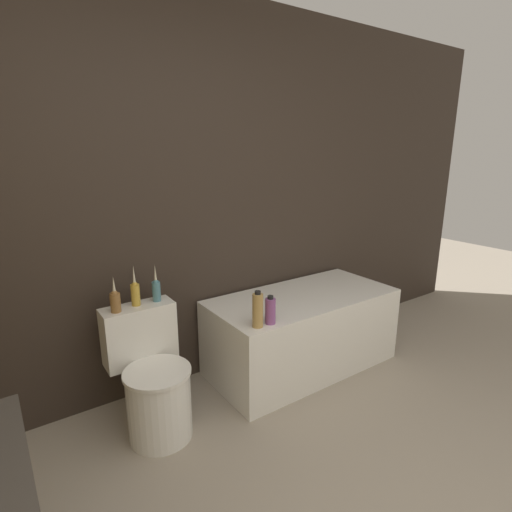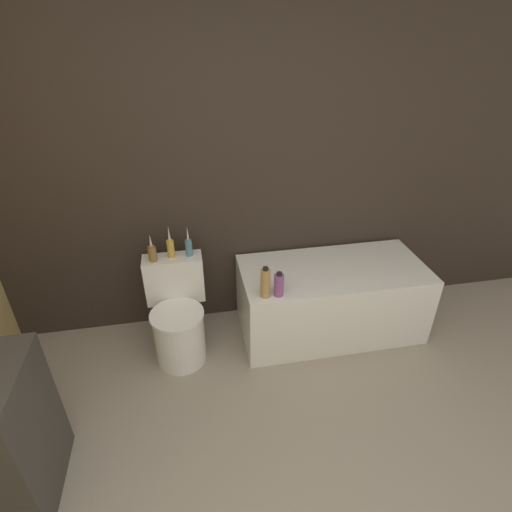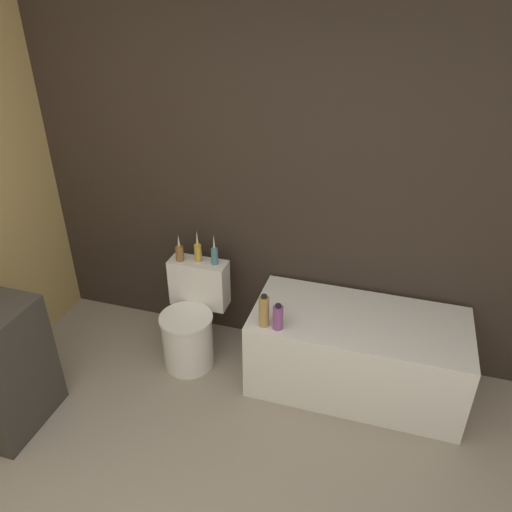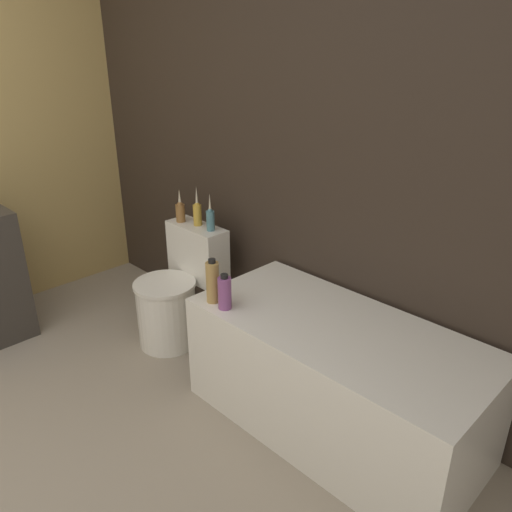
% 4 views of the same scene
% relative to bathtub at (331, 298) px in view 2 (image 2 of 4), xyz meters
% --- Properties ---
extents(wall_back_tiled, '(6.40, 0.06, 2.60)m').
position_rel_bathtub_xyz_m(wall_back_tiled, '(-0.81, 0.39, 1.01)').
color(wall_back_tiled, '#332821').
rests_on(wall_back_tiled, ground_plane).
extents(bathtub, '(1.42, 0.67, 0.58)m').
position_rel_bathtub_xyz_m(bathtub, '(0.00, 0.00, 0.00)').
color(bathtub, white).
rests_on(bathtub, ground).
extents(toilet, '(0.43, 0.54, 0.73)m').
position_rel_bathtub_xyz_m(toilet, '(-1.20, -0.05, 0.03)').
color(toilet, white).
rests_on(toilet, ground).
extents(vase_gold, '(0.06, 0.06, 0.21)m').
position_rel_bathtub_xyz_m(vase_gold, '(-1.32, 0.11, 0.51)').
color(vase_gold, olive).
rests_on(vase_gold, toilet).
extents(vase_silver, '(0.05, 0.05, 0.25)m').
position_rel_bathtub_xyz_m(vase_silver, '(-1.20, 0.15, 0.52)').
color(vase_silver, gold).
rests_on(vase_silver, toilet).
extents(vase_bronze, '(0.05, 0.05, 0.23)m').
position_rel_bathtub_xyz_m(vase_bronze, '(-1.07, 0.14, 0.51)').
color(vase_bronze, teal).
rests_on(vase_bronze, toilet).
extents(shampoo_bottle_tall, '(0.07, 0.07, 0.23)m').
position_rel_bathtub_xyz_m(shampoo_bottle_tall, '(-0.59, -0.25, 0.39)').
color(shampoo_bottle_tall, tan).
rests_on(shampoo_bottle_tall, bathtub).
extents(shampoo_bottle_short, '(0.07, 0.07, 0.18)m').
position_rel_bathtub_xyz_m(shampoo_bottle_short, '(-0.49, -0.25, 0.37)').
color(shampoo_bottle_short, '#8C4C8C').
rests_on(shampoo_bottle_short, bathtub).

